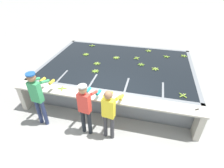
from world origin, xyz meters
TOP-DOWN VIEW (x-y plane):
  - ground_plane at (0.00, 0.00)m, footprint 80.00×80.00m
  - wash_tank at (-0.00, 2.33)m, footprint 5.51×3.79m
  - work_ledge at (0.00, 0.23)m, footprint 5.51×0.45m
  - worker_0 at (-1.71, -0.31)m, footprint 0.46×0.74m
  - worker_1 at (-0.32, -0.33)m, footprint 0.47×0.74m
  - worker_2 at (0.32, -0.34)m, footprint 0.48×0.73m
  - banana_bunch_floating_0 at (-1.50, 2.79)m, footprint 0.28×0.27m
  - banana_bunch_floating_1 at (1.38, 2.20)m, footprint 0.28×0.28m
  - banana_bunch_floating_2 at (1.78, 3.37)m, footprint 0.27×0.27m
  - banana_bunch_floating_3 at (-0.18, 2.78)m, footprint 0.28×0.28m
  - banana_bunch_floating_4 at (-0.66, 1.53)m, footprint 0.28×0.28m
  - banana_bunch_floating_5 at (2.48, 3.61)m, footprint 0.28×0.27m
  - banana_bunch_floating_6 at (2.20, 0.78)m, footprint 0.22×0.22m
  - banana_bunch_floating_7 at (-1.57, 3.79)m, footprint 0.28×0.28m
  - banana_bunch_floating_8 at (-0.79, 2.10)m, footprint 0.26×0.28m
  - banana_bunch_floating_9 at (1.03, 3.81)m, footprint 0.27×0.28m
  - banana_bunch_floating_10 at (0.85, 2.42)m, footprint 0.28×0.28m
  - banana_bunch_floating_11 at (0.61, 2.93)m, footprint 0.24×0.24m
  - banana_bunch_ledge_0 at (-1.29, 0.28)m, footprint 0.28×0.28m
  - knife_0 at (2.56, 0.30)m, footprint 0.30×0.23m

SIDE VIEW (x-z plane):
  - ground_plane at x=0.00m, z-range 0.00..0.00m
  - wash_tank at x=0.00m, z-range -0.01..0.90m
  - work_ledge at x=0.00m, z-range 0.21..1.12m
  - knife_0 at x=2.56m, z-range 0.91..0.92m
  - banana_bunch_floating_0 at x=-1.50m, z-range 0.88..0.96m
  - banana_bunch_floating_3 at x=-0.18m, z-range 0.88..0.96m
  - banana_bunch_floating_4 at x=-0.66m, z-range 0.88..0.96m
  - banana_bunch_floating_1 at x=1.38m, z-range 0.88..0.96m
  - banana_bunch_floating_8 at x=-0.79m, z-range 0.88..0.96m
  - banana_bunch_floating_10 at x=0.85m, z-range 0.88..0.96m
  - banana_bunch_floating_2 at x=1.78m, z-range 0.88..0.96m
  - banana_bunch_floating_5 at x=2.48m, z-range 0.88..0.96m
  - banana_bunch_floating_9 at x=1.03m, z-range 0.88..0.96m
  - banana_bunch_floating_6 at x=2.20m, z-range 0.88..0.96m
  - banana_bunch_floating_7 at x=-1.57m, z-range 0.88..0.96m
  - banana_bunch_floating_11 at x=0.61m, z-range 0.88..0.96m
  - worker_2 at x=0.32m, z-range 0.14..1.70m
  - banana_bunch_ledge_0 at x=-1.29m, z-range 0.89..0.96m
  - worker_1 at x=-0.32m, z-range 0.17..1.77m
  - worker_0 at x=-1.71m, z-range 0.20..1.94m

